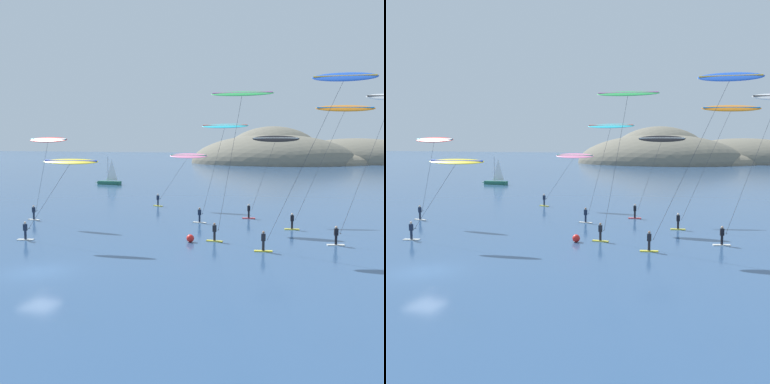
# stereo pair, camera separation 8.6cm
# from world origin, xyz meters

# --- Properties ---
(ground_plane) EXTENTS (600.00, 600.00, 0.00)m
(ground_plane) POSITION_xyz_m (0.00, 0.00, 0.00)
(ground_plane) COLOR #2D4C75
(headland_island) EXTENTS (94.86, 57.42, 29.14)m
(headland_island) POSITION_xyz_m (-1.18, 166.19, 0.00)
(headland_island) COLOR #6B6656
(headland_island) RESTS_ON ground
(sailboat_near) EXTENTS (5.88, 1.42, 5.70)m
(sailboat_near) POSITION_xyz_m (-26.65, 60.55, 0.64)
(sailboat_near) COLOR #23664C
(sailboat_near) RESTS_ON ground
(kitesurfer_red) EXTENTS (5.84, 1.67, 9.51)m
(kitesurfer_red) POSITION_xyz_m (-11.54, 18.03, 8.32)
(kitesurfer_red) COLOR silver
(kitesurfer_red) RESTS_ON ground
(kitesurfer_cyan) EXTENTS (6.26, 1.93, 10.93)m
(kitesurfer_cyan) POSITION_xyz_m (7.50, 22.18, 9.87)
(kitesurfer_cyan) COLOR silver
(kitesurfer_cyan) RESTS_ON ground
(kitesurfer_blue) EXTENTS (9.20, 1.31, 14.36)m
(kitesurfer_blue) POSITION_xyz_m (19.28, 11.13, 12.62)
(kitesurfer_blue) COLOR yellow
(kitesurfer_blue) RESTS_ON ground
(kitesurfer_yellow) EXTENTS (8.18, 1.52, 7.55)m
(kitesurfer_yellow) POSITION_xyz_m (-3.33, 9.00, 6.62)
(kitesurfer_yellow) COLOR silver
(kitesurfer_yellow) RESTS_ON ground
(kitesurfer_black) EXTENTS (6.41, 2.38, 9.71)m
(kitesurfer_black) POSITION_xyz_m (12.09, 27.62, 8.53)
(kitesurfer_black) COLOR red
(kitesurfer_black) RESTS_ON ground
(kitesurfer_pink) EXTENTS (8.20, 1.97, 7.42)m
(kitesurfer_pink) POSITION_xyz_m (-0.34, 33.06, 6.54)
(kitesurfer_pink) COLOR yellow
(kitesurfer_pink) RESTS_ON ground
(kitesurfer_green) EXTENTS (5.92, 2.07, 13.47)m
(kitesurfer_green) POSITION_xyz_m (11.23, 13.64, 12.29)
(kitesurfer_green) COLOR yellow
(kitesurfer_green) RESTS_ON ground
(kitesurfer_orange) EXTENTS (8.56, 2.84, 12.66)m
(kitesurfer_orange) POSITION_xyz_m (19.45, 22.63, 11.26)
(kitesurfer_orange) COLOR yellow
(kitesurfer_orange) RESTS_ON ground
(marker_buoy) EXTENTS (0.70, 0.70, 0.70)m
(marker_buoy) POSITION_xyz_m (7.04, 12.49, 0.35)
(marker_buoy) COLOR red
(marker_buoy) RESTS_ON ground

